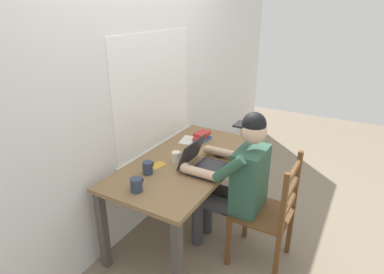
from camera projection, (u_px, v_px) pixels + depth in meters
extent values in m
plane|color=gray|center=(188.00, 229.00, 2.98)|extent=(8.00, 8.00, 0.00)
cube|color=silver|center=(139.00, 85.00, 2.70)|extent=(6.00, 0.04, 2.60)
cube|color=white|center=(155.00, 91.00, 2.87)|extent=(1.11, 0.01, 1.02)
cube|color=beige|center=(158.00, 145.00, 3.07)|extent=(1.17, 0.06, 0.04)
cube|color=olive|center=(187.00, 162.00, 2.71)|extent=(1.50, 0.77, 0.03)
cube|color=#4C4742|center=(177.00, 263.00, 2.14)|extent=(0.06, 0.06, 0.68)
cube|color=#4C4742|center=(251.00, 174.00, 3.26)|extent=(0.06, 0.06, 0.68)
cube|color=#4C4742|center=(103.00, 230.00, 2.45)|extent=(0.06, 0.06, 0.68)
cube|color=#4C4742|center=(194.00, 159.00, 3.57)|extent=(0.06, 0.06, 0.68)
cube|color=#2D5642|center=(250.00, 179.00, 2.44)|extent=(0.34, 0.20, 0.50)
sphere|color=#DBB293|center=(254.00, 131.00, 2.29)|extent=(0.19, 0.19, 0.19)
sphere|color=black|center=(254.00, 124.00, 2.27)|extent=(0.17, 0.17, 0.17)
cube|color=black|center=(243.00, 125.00, 2.31)|extent=(0.13, 0.10, 0.01)
cylinder|color=#38383D|center=(220.00, 206.00, 2.55)|extent=(0.13, 0.40, 0.13)
cylinder|color=#38383D|center=(229.00, 195.00, 2.70)|extent=(0.13, 0.40, 0.13)
cylinder|color=#38383D|center=(197.00, 221.00, 2.73)|extent=(0.10, 0.10, 0.45)
cylinder|color=#38383D|center=(207.00, 210.00, 2.88)|extent=(0.10, 0.10, 0.45)
cylinder|color=#2D5642|center=(229.00, 169.00, 2.26)|extent=(0.10, 0.25, 0.25)
cylinder|color=#DBB293|center=(200.00, 173.00, 2.40)|extent=(0.07, 0.28, 0.07)
sphere|color=#DBB293|center=(185.00, 168.00, 2.47)|extent=(0.08, 0.08, 0.08)
cylinder|color=#2D5642|center=(249.00, 148.00, 2.58)|extent=(0.10, 0.25, 0.25)
cylinder|color=#DBB293|center=(223.00, 153.00, 2.72)|extent=(0.07, 0.28, 0.07)
sphere|color=#DBB293|center=(207.00, 150.00, 2.78)|extent=(0.08, 0.08, 0.08)
cube|color=brown|center=(262.00, 213.00, 2.48)|extent=(0.42, 0.42, 0.02)
cube|color=brown|center=(246.00, 216.00, 2.81)|extent=(0.04, 0.04, 0.43)
cube|color=brown|center=(228.00, 242.00, 2.50)|extent=(0.04, 0.04, 0.43)
cube|color=brown|center=(290.00, 231.00, 2.63)|extent=(0.04, 0.04, 0.43)
cube|color=brown|center=(277.00, 260.00, 2.33)|extent=(0.04, 0.04, 0.43)
cube|color=brown|center=(297.00, 180.00, 2.45)|extent=(0.04, 0.04, 0.48)
cube|color=brown|center=(284.00, 205.00, 2.15)|extent=(0.04, 0.04, 0.48)
cube|color=brown|center=(289.00, 206.00, 2.35)|extent=(0.36, 0.02, 0.04)
cube|color=brown|center=(291.00, 189.00, 2.29)|extent=(0.36, 0.02, 0.04)
cube|color=brown|center=(294.00, 172.00, 2.24)|extent=(0.36, 0.02, 0.04)
cube|color=#232328|center=(208.00, 169.00, 2.54)|extent=(0.33, 0.23, 0.02)
cube|color=#38383D|center=(208.00, 168.00, 2.54)|extent=(0.29, 0.17, 0.00)
cube|color=#232328|center=(191.00, 152.00, 2.57)|extent=(0.33, 0.09, 0.21)
cube|color=#99A8B2|center=(191.00, 152.00, 2.57)|extent=(0.29, 0.07, 0.18)
ellipsoid|color=black|center=(219.00, 155.00, 2.75)|extent=(0.06, 0.10, 0.03)
cylinder|color=silver|center=(176.00, 157.00, 2.65)|extent=(0.07, 0.07, 0.09)
torus|color=silver|center=(179.00, 154.00, 2.69)|extent=(0.05, 0.01, 0.05)
cylinder|color=#2D384C|center=(148.00, 168.00, 2.47)|extent=(0.08, 0.08, 0.10)
torus|color=#2D384C|center=(152.00, 165.00, 2.51)|extent=(0.05, 0.01, 0.05)
cylinder|color=#2D384C|center=(136.00, 185.00, 2.24)|extent=(0.08, 0.08, 0.10)
torus|color=#2D384C|center=(141.00, 181.00, 2.28)|extent=(0.05, 0.01, 0.05)
cube|color=#2D5B9E|center=(202.00, 139.00, 3.09)|extent=(0.19, 0.12, 0.02)
cube|color=#BC332D|center=(201.00, 136.00, 3.08)|extent=(0.21, 0.13, 0.03)
cube|color=#BC332D|center=(202.00, 134.00, 3.07)|extent=(0.17, 0.12, 0.03)
cube|color=silver|center=(189.00, 140.00, 3.08)|extent=(0.24, 0.19, 0.01)
cube|color=gold|center=(157.00, 165.00, 2.61)|extent=(0.14, 0.11, 0.00)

